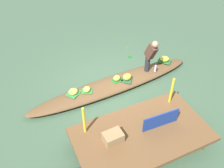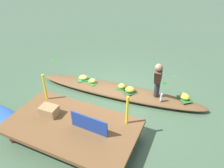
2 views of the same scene
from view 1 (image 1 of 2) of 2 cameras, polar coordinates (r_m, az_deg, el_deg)
name	(u,v)px [view 1 (image 1 of 2)]	position (r m, az deg, el deg)	size (l,w,h in m)	color
canal_water	(114,87)	(7.68, 0.44, -0.81)	(40.00, 40.00, 0.00)	#405A41
dock_platform	(142,134)	(5.98, 6.93, -11.58)	(3.20, 1.80, 0.44)	brown
vendor_boat	(114,85)	(7.60, 0.44, -0.13)	(5.51, 0.81, 0.24)	brown
leaf_mat_0	(117,80)	(7.58, 1.12, 0.94)	(0.31, 0.26, 0.01)	#21692A
banana_bunch_0	(117,78)	(7.53, 1.13, 1.41)	(0.22, 0.20, 0.16)	yellow
leaf_mat_1	(87,91)	(7.22, -5.85, -1.66)	(0.32, 0.25, 0.01)	#2F7F33
banana_bunch_1	(87,89)	(7.17, -5.89, -1.22)	(0.23, 0.19, 0.15)	#F4DF58
leaf_mat_2	(73,93)	(7.20, -8.97, -2.14)	(0.38, 0.32, 0.01)	#2D7F41
banana_bunch_2	(73,91)	(7.16, -9.03, -1.73)	(0.27, 0.25, 0.14)	#F8D94C
leaf_mat_3	(164,61)	(8.57, 12.09, 5.22)	(0.42, 0.29, 0.01)	#276330
banana_bunch_3	(165,59)	(8.52, 12.17, 5.73)	(0.30, 0.22, 0.19)	yellow
leaf_mat_4	(127,79)	(7.63, 3.52, 1.18)	(0.41, 0.31, 0.01)	#295530
banana_bunch_4	(127,77)	(7.57, 3.55, 1.70)	(0.29, 0.24, 0.18)	gold
vendor_person	(151,54)	(7.60, 8.99, 6.95)	(0.22, 0.50, 1.21)	#28282D
water_bottle	(155,69)	(7.95, 10.05, 3.52)	(0.06, 0.06, 0.25)	silver
market_banner	(161,120)	(5.98, 11.31, -8.27)	(0.95, 0.03, 0.42)	navy
railing_post_west	(172,91)	(6.51, 13.71, -1.53)	(0.06, 0.06, 0.79)	yellow
railing_post_east	(84,120)	(5.65, -6.52, -8.44)	(0.06, 0.06, 0.79)	yellow
produce_crate	(113,137)	(5.66, 0.24, -12.29)	(0.44, 0.32, 0.24)	#96764C
drifting_plant_0	(160,60)	(9.01, 11.22, 5.42)	(0.30, 0.20, 0.01)	#256C19
drifting_plant_2	(130,57)	(9.03, 4.17, 6.24)	(0.18, 0.14, 0.01)	#146A1A
drifting_plant_3	(127,47)	(9.62, 3.56, 8.61)	(0.27, 0.13, 0.01)	#3A6935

